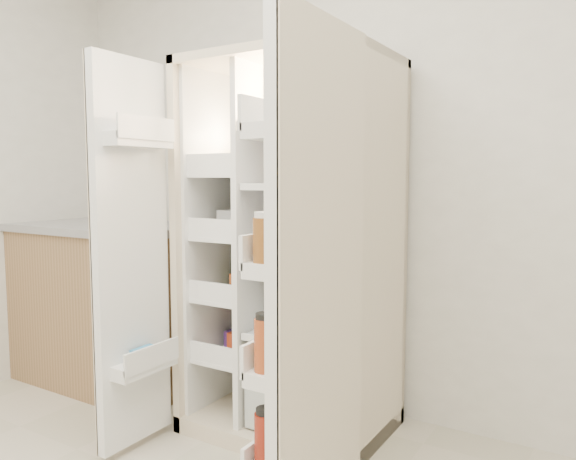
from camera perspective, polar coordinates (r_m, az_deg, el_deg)
The scene contains 5 objects.
wall_back at distance 2.89m, azimuth 7.48°, elevation 7.63°, with size 4.00×0.02×2.70m, color silver.
refrigerator at distance 2.70m, azimuth 1.21°, elevation -5.10°, with size 0.92×0.70×1.80m.
freezer_door at distance 2.53m, azimuth -16.01°, elevation -2.62°, with size 0.15×0.40×1.72m.
fridge_door at distance 1.86m, azimuth 2.75°, elevation -6.11°, with size 0.17×0.58×1.72m.
kitchen_counter at distance 3.57m, azimuth -18.59°, elevation -7.03°, with size 1.33×0.71×0.96m.
Camera 1 is at (1.19, -0.63, 1.24)m, focal length 34.00 mm.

